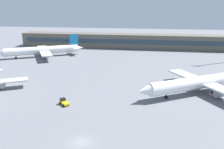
# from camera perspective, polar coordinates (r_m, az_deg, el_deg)

# --- Properties ---
(ground_plane) EXTENTS (400.00, 400.00, 0.00)m
(ground_plane) POSITION_cam_1_polar(r_m,az_deg,el_deg) (87.61, -0.16, -1.87)
(ground_plane) COLOR slate
(terminal_building) EXTENTS (141.03, 12.13, 9.00)m
(terminal_building) POSITION_cam_1_polar(r_m,az_deg,el_deg) (156.40, 4.01, 7.97)
(terminal_building) COLOR #5B564C
(terminal_building) RESTS_ON ground_plane
(airplane_mid) EXTENTS (41.38, 30.20, 11.50)m
(airplane_mid) POSITION_cam_1_polar(r_m,az_deg,el_deg) (81.74, 20.57, -1.74)
(airplane_mid) COLOR white
(airplane_mid) RESTS_ON ground_plane
(airplane_far) EXTENTS (41.91, 30.49, 11.49)m
(airplane_far) POSITION_cam_1_polar(r_m,az_deg,el_deg) (135.24, -16.49, 5.56)
(airplane_far) COLOR white
(airplane_far) RESTS_ON ground_plane
(baggage_tug_yellow) EXTENTS (3.60, 3.62, 1.75)m
(baggage_tug_yellow) POSITION_cam_1_polar(r_m,az_deg,el_deg) (69.82, -11.41, -6.44)
(baggage_tug_yellow) COLOR yellow
(baggage_tug_yellow) RESTS_ON ground_plane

